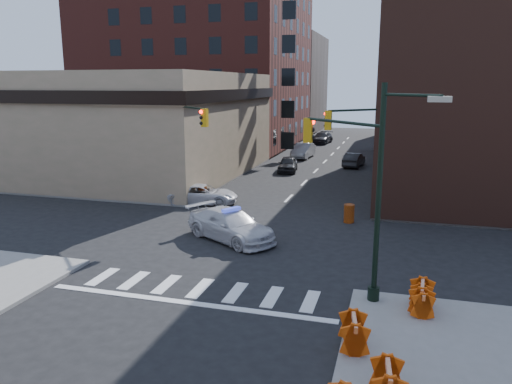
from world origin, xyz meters
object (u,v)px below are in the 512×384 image
Objects in this scene: barrel_bank at (203,195)px; barricade_nw_a at (180,190)px; barrel_road at (349,213)px; pedestrian_a at (174,189)px; parked_car_wfar at (303,151)px; pickup at (203,194)px; parked_car_enear at (354,160)px; parked_car_wnear at (288,164)px; barricade_se_a at (422,296)px; police_car at (231,225)px; pedestrian_b at (151,188)px.

barricade_nw_a reaches higher than barrel_bank.
pedestrian_a is at bearing 174.10° from barrel_road.
pickup is at bearing -92.37° from parked_car_wfar.
parked_car_enear is 20.35m from barrel_bank.
pickup is 1.15× the size of parked_car_wnear.
barrel_road is (7.52, -25.23, -0.26)m from parked_car_wfar.
barrel_bank is (1.58, 1.12, -0.53)m from pedestrian_a.
barricade_se_a is at bearing -142.79° from pickup.
barricade_se_a reaches higher than barricade_nw_a.
pedestrian_a is at bearing 75.24° from police_car.
parked_car_wfar reaches higher than parked_car_wnear.
barrel_road is at bearing 101.94° from parked_car_enear.
pedestrian_b is at bearing 174.18° from barrel_road.
barricade_nw_a is at bearing 41.83° from pedestrian_b.
parked_car_enear is at bearing 64.61° from barrel_bank.
pickup is at bearing 24.79° from pedestrian_a.
parked_car_enear is 3.10× the size of barricade_se_a.
barrel_bank is (-3.00, -13.87, -0.15)m from parked_car_wnear.
pedestrian_a is (-4.58, -14.99, 0.38)m from parked_car_wnear.
pedestrian_b is 1.54× the size of barrel_road.
barrel_road is at bearing -6.76° from pedestrian_a.
parked_car_wfar is (2.62, 23.16, 0.15)m from pickup.
police_car is 10.40m from pedestrian_b.
barrel_road is at bearing -69.31° from parked_car_wfar.
parked_car_wnear is 0.84× the size of parked_car_wfar.
parked_car_wfar is 22.69m from barricade_nw_a.
police_car reaches higher than barricade_nw_a.
barrel_road is 10.56m from barrel_bank.
police_car is at bearing -156.66° from pickup.
barrel_bank is (3.47, 0.94, -0.44)m from pedestrian_b.
police_car is at bearing -93.12° from parked_car_wnear.
parked_car_wnear is 14.19m from barrel_bank.
police_car is at bearing 59.46° from barricade_se_a.
pickup is at bearing 49.12° from barricade_se_a.
parked_car_wnear reaches higher than barrel_bank.
police_car is at bearing -55.91° from barricade_nw_a.
pickup is at bearing 168.51° from barrel_road.
barricade_se_a is at bearing -72.09° from barrel_road.
pickup is 20.54m from parked_car_enear.
parked_car_enear is at bearing 94.32° from barrel_road.
police_car is 21.41m from parked_car_wnear.
pedestrian_a is (-1.74, -0.83, 0.43)m from pickup.
pedestrian_b is at bearing 65.37° from parked_car_enear.
police_car is 8.47m from pickup.
barricade_se_a is (9.38, -6.32, -0.15)m from police_car.
barricade_nw_a is (-2.16, 0.98, -0.02)m from pickup.
pedestrian_b reaches higher than pickup.
barricade_nw_a is at bearing 160.76° from barrel_bank.
parked_car_wfar is at bearing 106.60° from barrel_road.
police_car is 8.79m from barrel_bank.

